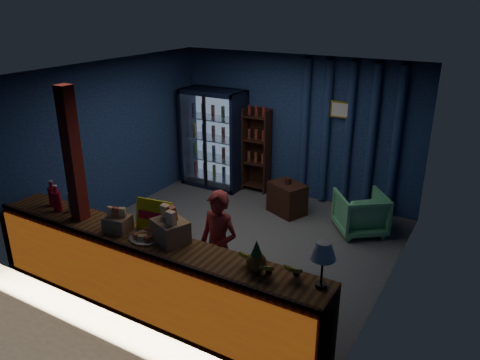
# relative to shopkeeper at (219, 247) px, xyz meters

# --- Properties ---
(ground) EXTENTS (4.60, 4.60, 0.00)m
(ground) POSITION_rel_shopkeeper_xyz_m (-0.57, 1.29, -0.71)
(ground) COLOR #515154
(ground) RESTS_ON ground
(room_walls) EXTENTS (4.60, 4.60, 4.60)m
(room_walls) POSITION_rel_shopkeeper_xyz_m (-0.57, 1.29, 0.86)
(room_walls) COLOR navy
(room_walls) RESTS_ON ground
(counter) EXTENTS (4.40, 0.57, 0.99)m
(counter) POSITION_rel_shopkeeper_xyz_m (-0.57, -0.62, -0.23)
(counter) COLOR brown
(counter) RESTS_ON ground
(support_post) EXTENTS (0.16, 0.16, 2.60)m
(support_post) POSITION_rel_shopkeeper_xyz_m (-1.62, -0.61, 0.59)
(support_post) COLOR maroon
(support_post) RESTS_ON ground
(beverage_cooler) EXTENTS (1.20, 0.62, 1.90)m
(beverage_cooler) POSITION_rel_shopkeeper_xyz_m (-2.12, 3.20, 0.22)
(beverage_cooler) COLOR black
(beverage_cooler) RESTS_ON ground
(bottle_shelf) EXTENTS (0.50, 0.28, 1.60)m
(bottle_shelf) POSITION_rel_shopkeeper_xyz_m (-1.27, 3.34, 0.08)
(bottle_shelf) COLOR #3B1C12
(bottle_shelf) RESTS_ON ground
(curtain_folds) EXTENTS (1.74, 0.14, 2.50)m
(curtain_folds) POSITION_rel_shopkeeper_xyz_m (0.43, 3.43, 0.59)
(curtain_folds) COLOR navy
(curtain_folds) RESTS_ON room_walls
(framed_picture) EXTENTS (0.36, 0.04, 0.28)m
(framed_picture) POSITION_rel_shopkeeper_xyz_m (0.28, 3.38, 1.04)
(framed_picture) COLOR gold
(framed_picture) RESTS_ON room_walls
(shopkeeper) EXTENTS (0.54, 0.37, 1.42)m
(shopkeeper) POSITION_rel_shopkeeper_xyz_m (0.00, 0.00, 0.00)
(shopkeeper) COLOR maroon
(shopkeeper) RESTS_ON ground
(green_chair) EXTENTS (1.02, 1.02, 0.67)m
(green_chair) POSITION_rel_shopkeeper_xyz_m (0.99, 2.60, -0.38)
(green_chair) COLOR #59B376
(green_chair) RESTS_ON ground
(side_table) EXTENTS (0.72, 0.63, 0.65)m
(side_table) POSITION_rel_shopkeeper_xyz_m (-0.31, 2.66, -0.44)
(side_table) COLOR #3B1C12
(side_table) RESTS_ON ground
(yellow_sign) EXTENTS (0.48, 0.16, 0.38)m
(yellow_sign) POSITION_rel_shopkeeper_xyz_m (-0.62, -0.40, 0.43)
(yellow_sign) COLOR yellow
(yellow_sign) RESTS_ON counter
(soda_bottles) EXTENTS (0.65, 0.19, 0.35)m
(soda_bottles) POSITION_rel_shopkeeper_xyz_m (-1.96, -0.56, 0.38)
(soda_bottles) COLOR red
(soda_bottles) RESTS_ON counter
(snack_box_left) EXTENTS (0.47, 0.43, 0.40)m
(snack_box_left) POSITION_rel_shopkeeper_xyz_m (-0.31, -0.50, 0.38)
(snack_box_left) COLOR #AE7854
(snack_box_left) RESTS_ON counter
(snack_box_centre) EXTENTS (0.32, 0.28, 0.30)m
(snack_box_centre) POSITION_rel_shopkeeper_xyz_m (-0.99, -0.62, 0.35)
(snack_box_centre) COLOR #AE7854
(snack_box_centre) RESTS_ON counter
(pastry_tray) EXTENTS (0.43, 0.43, 0.07)m
(pastry_tray) POSITION_rel_shopkeeper_xyz_m (-0.58, -0.58, 0.26)
(pastry_tray) COLOR silver
(pastry_tray) RESTS_ON counter
(banana_bunches) EXTENTS (0.72, 0.29, 0.16)m
(banana_bunches) POSITION_rel_shopkeeper_xyz_m (0.94, -0.50, 0.32)
(banana_bunches) COLOR gold
(banana_bunches) RESTS_ON counter
(table_lamp) EXTENTS (0.24, 0.24, 0.47)m
(table_lamp) POSITION_rel_shopkeeper_xyz_m (1.48, -0.50, 0.61)
(table_lamp) COLOR black
(table_lamp) RESTS_ON counter
(pineapple) EXTENTS (0.20, 0.20, 0.35)m
(pineapple) POSITION_rel_shopkeeper_xyz_m (0.83, -0.59, 0.38)
(pineapple) COLOR brown
(pineapple) RESTS_ON counter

